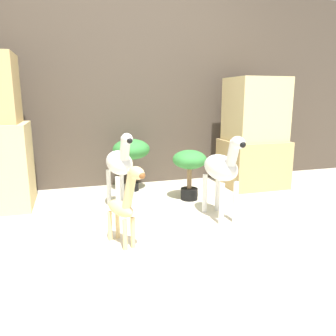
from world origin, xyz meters
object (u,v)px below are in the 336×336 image
at_px(potted_palm_back, 131,151).
at_px(potted_palm_front, 190,164).
at_px(zebra_right, 222,168).
at_px(giraffe_figurine, 125,203).
at_px(zebra_left, 120,163).

bearing_deg(potted_palm_back, potted_palm_front, -44.47).
height_order(zebra_right, potted_palm_back, zebra_right).
relative_size(zebra_right, potted_palm_front, 1.44).
bearing_deg(giraffe_figurine, zebra_right, 19.75).
height_order(potted_palm_front, potted_palm_back, potted_palm_back).
height_order(zebra_left, potted_palm_front, zebra_left).
relative_size(zebra_left, potted_palm_back, 1.27).
relative_size(giraffe_figurine, potted_palm_back, 1.04).
xyz_separation_m(zebra_left, potted_palm_back, (0.21, 0.59, 0.00)).
bearing_deg(giraffe_figurine, zebra_left, 83.39).
bearing_deg(zebra_right, giraffe_figurine, -160.25).
distance_m(giraffe_figurine, potted_palm_back, 1.38).
height_order(zebra_right, zebra_left, same).
bearing_deg(potted_palm_back, zebra_left, -109.70).
bearing_deg(giraffe_figurine, potted_palm_front, 47.80).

